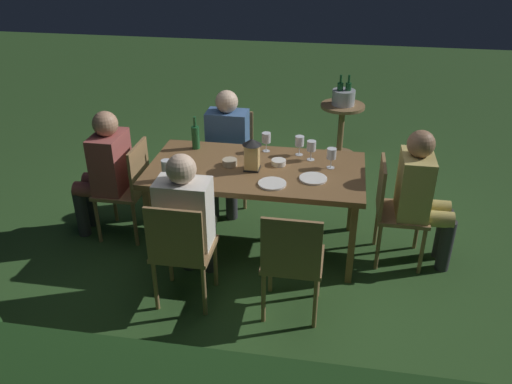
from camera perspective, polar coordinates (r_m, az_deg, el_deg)
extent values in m
plane|color=#2D5123|center=(4.60, 0.00, -5.74)|extent=(16.00, 16.00, 0.00)
cube|color=brown|center=(4.24, 0.00, 2.40)|extent=(1.74, 0.91, 0.04)
cube|color=brown|center=(4.71, 10.46, -0.42)|extent=(0.05, 0.05, 0.70)
cube|color=brown|center=(4.92, -8.49, 1.07)|extent=(0.05, 0.05, 0.70)
cube|color=brown|center=(4.05, 10.39, -5.59)|extent=(0.05, 0.05, 0.70)
cube|color=brown|center=(4.29, -11.50, -3.58)|extent=(0.05, 0.05, 0.70)
cube|color=#937047|center=(3.82, -7.81, -6.15)|extent=(0.42, 0.40, 0.03)
cube|color=#937047|center=(3.55, -8.91, -4.84)|extent=(0.40, 0.03, 0.42)
cylinder|color=#937047|center=(4.13, -9.34, -7.14)|extent=(0.03, 0.03, 0.42)
cylinder|color=#937047|center=(4.04, -4.44, -7.71)|extent=(0.03, 0.03, 0.42)
cylinder|color=#937047|center=(3.87, -10.90, -10.00)|extent=(0.03, 0.03, 0.42)
cylinder|color=#937047|center=(3.78, -5.67, -10.69)|extent=(0.03, 0.03, 0.42)
cube|color=white|center=(3.72, -7.81, -2.27)|extent=(0.38, 0.24, 0.50)
sphere|color=beige|center=(3.56, -8.17, 2.50)|extent=(0.21, 0.21, 0.21)
cylinder|color=white|center=(3.99, -8.26, -4.08)|extent=(0.13, 0.36, 0.13)
cylinder|color=white|center=(3.94, -5.75, -4.34)|extent=(0.13, 0.36, 0.13)
cylinder|color=#333338|center=(4.24, -7.41, -5.66)|extent=(0.11, 0.11, 0.45)
cylinder|color=#333338|center=(4.20, -5.04, -5.91)|extent=(0.11, 0.11, 0.45)
cube|color=#937047|center=(5.12, -2.89, 3.54)|extent=(0.42, 0.40, 0.03)
cube|color=#937047|center=(5.20, -2.51, 6.65)|extent=(0.40, 0.02, 0.42)
cylinder|color=#937047|center=(5.04, -1.24, 0.28)|extent=(0.03, 0.03, 0.42)
cylinder|color=#937047|center=(5.11, -5.20, 0.59)|extent=(0.03, 0.03, 0.42)
cylinder|color=#937047|center=(5.34, -0.56, 1.97)|extent=(0.03, 0.03, 0.42)
cylinder|color=#937047|center=(5.40, -4.32, 2.25)|extent=(0.03, 0.03, 0.42)
cube|color=#426699|center=(4.96, -3.11, 6.03)|extent=(0.38, 0.24, 0.50)
sphere|color=beige|center=(4.84, -3.22, 9.81)|extent=(0.21, 0.21, 0.21)
cylinder|color=#426699|center=(4.91, -2.36, 2.80)|extent=(0.13, 0.36, 0.13)
cylinder|color=#426699|center=(4.95, -4.41, 2.94)|extent=(0.13, 0.36, 0.13)
cylinder|color=#333338|center=(4.88, -2.69, -0.52)|extent=(0.11, 0.11, 0.45)
cylinder|color=#333338|center=(4.92, -4.74, -0.35)|extent=(0.11, 0.11, 0.45)
cube|color=#937047|center=(4.70, -14.48, 0.21)|extent=(0.40, 0.42, 0.03)
cube|color=#937047|center=(4.53, -12.64, 2.53)|extent=(0.03, 0.40, 0.42)
cylinder|color=#937047|center=(4.74, -16.87, -3.05)|extent=(0.03, 0.03, 0.42)
cylinder|color=#937047|center=(5.01, -15.18, -0.95)|extent=(0.03, 0.03, 0.42)
cylinder|color=#937047|center=(4.60, -13.05, -3.47)|extent=(0.03, 0.03, 0.42)
cylinder|color=#937047|center=(4.89, -11.54, -1.29)|extent=(0.03, 0.03, 0.42)
cube|color=#9E4C47|center=(4.61, -15.56, 3.17)|extent=(0.24, 0.38, 0.50)
sphere|color=tan|center=(4.48, -16.13, 7.16)|extent=(0.21, 0.21, 0.21)
cylinder|color=#9E4C47|center=(4.70, -17.18, 0.18)|extent=(0.36, 0.13, 0.13)
cylinder|color=#9E4C47|center=(4.84, -16.29, 1.18)|extent=(0.36, 0.13, 0.13)
cylinder|color=#333338|center=(4.88, -18.48, -2.13)|extent=(0.11, 0.11, 0.45)
cylinder|color=#333338|center=(5.02, -17.59, -1.11)|extent=(0.11, 0.11, 0.45)
cube|color=#937047|center=(3.69, 4.04, -7.35)|extent=(0.42, 0.40, 0.03)
cube|color=#937047|center=(3.40, 3.84, -6.09)|extent=(0.40, 0.03, 0.42)
cylinder|color=#937047|center=(3.97, 1.58, -8.33)|extent=(0.03, 0.03, 0.42)
cylinder|color=#937047|center=(3.95, 6.82, -8.80)|extent=(0.03, 0.03, 0.42)
cylinder|color=#937047|center=(3.71, 0.82, -11.43)|extent=(0.03, 0.03, 0.42)
cylinder|color=#937047|center=(3.68, 6.49, -11.96)|extent=(0.03, 0.03, 0.42)
cube|color=#937047|center=(4.36, 15.63, -2.26)|extent=(0.40, 0.42, 0.03)
cube|color=#937047|center=(4.24, 13.51, 0.55)|extent=(0.03, 0.40, 0.42)
cylinder|color=#937047|center=(4.66, 17.19, -3.68)|extent=(0.03, 0.03, 0.42)
cylinder|color=#937047|center=(4.35, 17.65, -6.17)|extent=(0.03, 0.03, 0.42)
cylinder|color=#937047|center=(4.61, 13.02, -3.38)|extent=(0.03, 0.03, 0.42)
cylinder|color=#937047|center=(4.31, 13.17, -5.87)|extent=(0.03, 0.03, 0.42)
cube|color=tan|center=(4.25, 16.89, 0.76)|extent=(0.24, 0.38, 0.50)
sphere|color=#997051|center=(4.11, 17.55, 5.02)|extent=(0.21, 0.21, 0.21)
cylinder|color=tan|center=(4.46, 18.14, -1.56)|extent=(0.36, 0.13, 0.13)
cylinder|color=tan|center=(4.30, 18.40, -2.73)|extent=(0.36, 0.13, 0.13)
cylinder|color=#333338|center=(4.61, 19.66, -4.27)|extent=(0.11, 0.11, 0.45)
cylinder|color=#333338|center=(4.46, 19.97, -5.50)|extent=(0.11, 0.11, 0.45)
cube|color=black|center=(4.20, -0.42, 2.57)|extent=(0.12, 0.12, 0.01)
cube|color=#F9D17A|center=(4.15, -0.42, 3.91)|extent=(0.11, 0.11, 0.20)
cone|color=black|center=(4.10, -0.43, 5.49)|extent=(0.15, 0.15, 0.05)
cylinder|color=#1E5B2D|center=(4.58, -6.60, 5.91)|extent=(0.07, 0.07, 0.20)
cylinder|color=#1E5B2D|center=(4.53, -6.70, 7.61)|extent=(0.03, 0.03, 0.09)
cylinder|color=silver|center=(4.47, 4.71, 4.09)|extent=(0.06, 0.06, 0.00)
cylinder|color=silver|center=(4.46, 4.73, 4.58)|extent=(0.01, 0.01, 0.08)
cylinder|color=silver|center=(4.43, 4.77, 5.56)|extent=(0.08, 0.08, 0.08)
cylinder|color=maroon|center=(4.43, 4.76, 5.28)|extent=(0.07, 0.07, 0.03)
cylinder|color=silver|center=(4.53, 1.12, 4.49)|extent=(0.06, 0.06, 0.00)
cylinder|color=silver|center=(4.51, 1.12, 4.98)|extent=(0.01, 0.01, 0.08)
cylinder|color=silver|center=(4.48, 1.13, 5.95)|extent=(0.08, 0.08, 0.08)
cylinder|color=maroon|center=(4.49, 1.13, 5.67)|extent=(0.07, 0.07, 0.03)
cylinder|color=silver|center=(4.27, 8.13, 2.65)|extent=(0.06, 0.06, 0.00)
cylinder|color=silver|center=(4.25, 8.16, 3.16)|extent=(0.01, 0.01, 0.08)
cylinder|color=silver|center=(4.22, 8.24, 4.18)|extent=(0.08, 0.08, 0.08)
cylinder|color=maroon|center=(4.23, 8.22, 3.88)|extent=(0.07, 0.07, 0.03)
cylinder|color=silver|center=(4.09, -9.63, 1.30)|extent=(0.06, 0.06, 0.00)
cylinder|color=silver|center=(4.07, -9.67, 1.83)|extent=(0.01, 0.01, 0.08)
cylinder|color=silver|center=(4.03, -9.77, 2.88)|extent=(0.08, 0.08, 0.08)
cylinder|color=maroon|center=(4.04, -9.74, 2.57)|extent=(0.07, 0.07, 0.03)
cylinder|color=silver|center=(4.39, 5.98, 3.54)|extent=(0.06, 0.06, 0.00)
cylinder|color=silver|center=(4.37, 6.00, 4.04)|extent=(0.01, 0.01, 0.08)
cylinder|color=silver|center=(4.34, 6.06, 5.03)|extent=(0.08, 0.08, 0.08)
cylinder|color=maroon|center=(4.35, 6.04, 4.74)|extent=(0.07, 0.07, 0.03)
cylinder|color=white|center=(4.06, 6.25, 1.47)|extent=(0.22, 0.22, 0.01)
cylinder|color=white|center=(3.97, 1.77, 0.92)|extent=(0.22, 0.22, 0.01)
cylinder|color=silver|center=(4.28, 2.48, 3.25)|extent=(0.12, 0.12, 0.04)
cylinder|color=#424C1E|center=(4.27, 2.48, 3.36)|extent=(0.10, 0.10, 0.01)
cylinder|color=#BCAD8E|center=(4.27, -2.88, 3.25)|extent=(0.12, 0.12, 0.05)
cylinder|color=tan|center=(4.26, -2.89, 3.37)|extent=(0.10, 0.10, 0.02)
cylinder|color=#937047|center=(6.12, 9.44, 9.23)|extent=(0.50, 0.50, 0.03)
cylinder|color=#937047|center=(6.23, 9.21, 6.49)|extent=(0.07, 0.07, 0.60)
cylinder|color=#937047|center=(6.34, 9.01, 4.08)|extent=(0.38, 0.38, 0.02)
cylinder|color=#B2B7BF|center=(6.09, 9.52, 10.14)|extent=(0.26, 0.26, 0.17)
cylinder|color=white|center=(6.07, 9.55, 10.52)|extent=(0.23, 0.23, 0.04)
cylinder|color=#195128|center=(6.06, 10.01, 10.90)|extent=(0.07, 0.07, 0.16)
cylinder|color=#195128|center=(6.03, 10.11, 12.03)|extent=(0.03, 0.03, 0.09)
cylinder|color=#195128|center=(6.05, 9.15, 10.94)|extent=(0.07, 0.07, 0.16)
cylinder|color=#195128|center=(6.02, 9.24, 12.08)|extent=(0.03, 0.03, 0.09)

